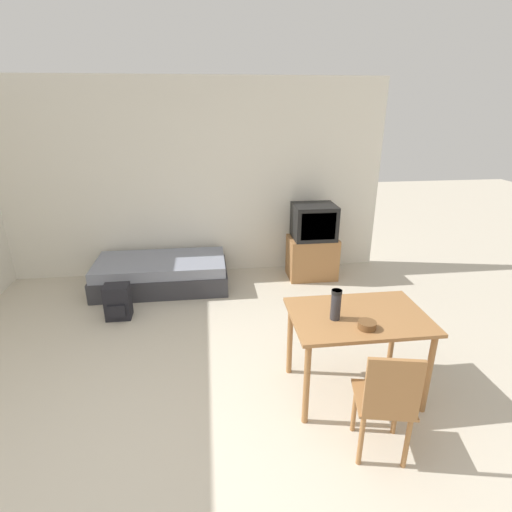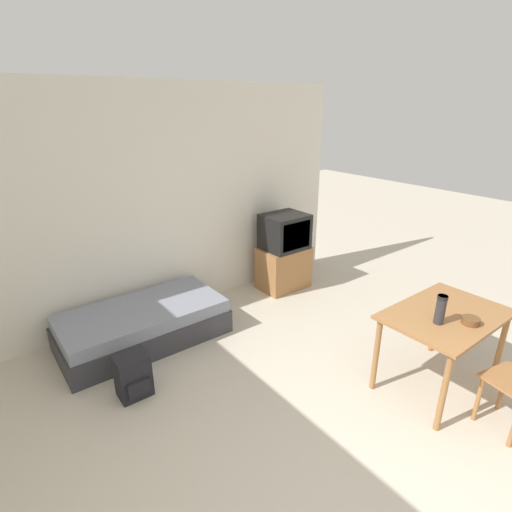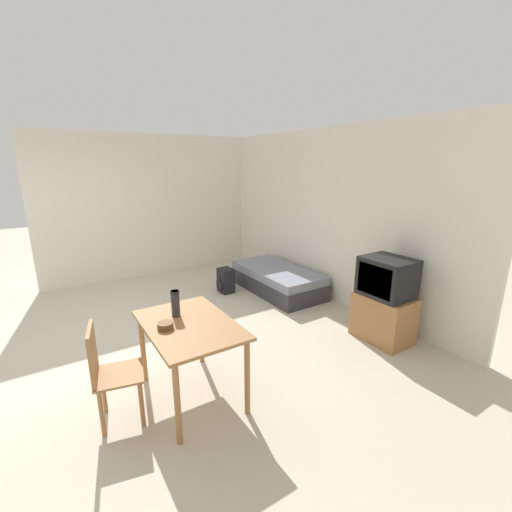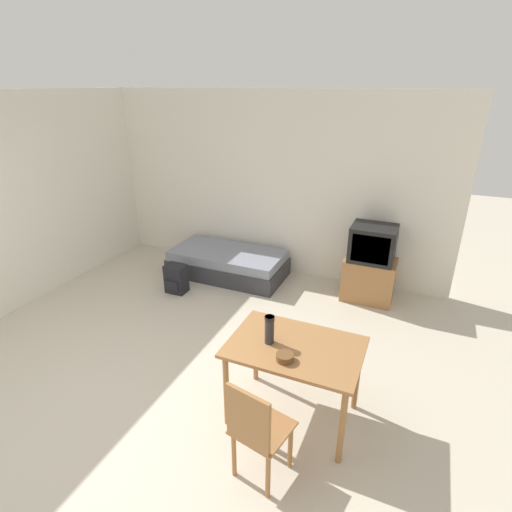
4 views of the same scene
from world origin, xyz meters
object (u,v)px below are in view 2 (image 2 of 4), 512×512
thermos_flask (441,308)px  daybed (143,324)px  tv (284,253)px  mate_bowl (471,321)px  backpack (133,376)px  dining_table (445,323)px

thermos_flask → daybed: bearing=124.4°
tv → mate_bowl: bearing=-96.1°
daybed → tv: tv is taller
thermos_flask → backpack: size_ratio=0.61×
thermos_flask → mate_bowl: bearing=-40.4°
dining_table → thermos_flask: bearing=-168.8°
thermos_flask → backpack: thermos_flask is taller
daybed → tv: bearing=2.6°
dining_table → thermos_flask: size_ratio=4.36×
dining_table → thermos_flask: thermos_flask is taller
mate_bowl → daybed: bearing=125.6°
daybed → thermos_flask: bearing=-55.6°
dining_table → backpack: (-2.27, 1.55, -0.45)m
daybed → backpack: backpack is taller
daybed → tv: (2.11, 0.10, 0.32)m
tv → thermos_flask: bearing=-101.0°
daybed → mate_bowl: (1.83, -2.55, 0.58)m
tv → mate_bowl: size_ratio=7.60×
dining_table → daybed: bearing=128.3°
dining_table → mate_bowl: 0.25m
thermos_flask → mate_bowl: 0.28m
thermos_flask → mate_bowl: thermos_flask is taller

